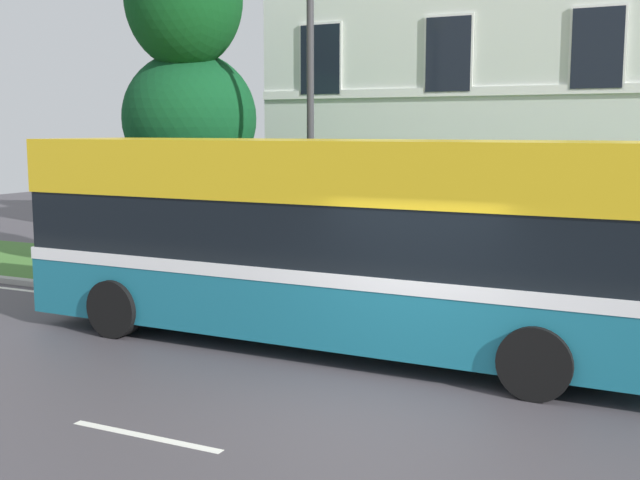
{
  "coord_description": "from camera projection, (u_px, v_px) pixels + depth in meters",
  "views": [
    {
      "loc": [
        3.52,
        -8.66,
        3.4
      ],
      "look_at": [
        -3.07,
        4.83,
        1.33
      ],
      "focal_mm": 45.22,
      "sensor_mm": 36.0,
      "label": 1
    }
  ],
  "objects": [
    {
      "name": "street_lamp_post",
      "position": [
        310.0,
        112.0,
        15.5
      ],
      "size": [
        0.36,
        0.24,
        6.25
      ],
      "color": "#333338",
      "rests_on": "ground_plane"
    },
    {
      "name": "ground_plane",
      "position": [
        396.0,
        396.0,
        10.39
      ],
      "size": [
        60.0,
        56.0,
        0.18
      ],
      "color": "#423E44"
    },
    {
      "name": "single_decker_bus",
      "position": [
        333.0,
        239.0,
        12.52
      ],
      "size": [
        10.44,
        2.72,
        3.23
      ],
      "rotation": [
        0.0,
        0.0,
        -0.02
      ],
      "color": "#196980",
      "rests_on": "ground_plane"
    },
    {
      "name": "iron_verge_railing",
      "position": [
        546.0,
        302.0,
        13.01
      ],
      "size": [
        17.63,
        0.04,
        0.97
      ],
      "color": "black",
      "rests_on": "ground_plane"
    },
    {
      "name": "evergreen_tree",
      "position": [
        190.0,
        152.0,
        17.72
      ],
      "size": [
        3.92,
        3.92,
        7.94
      ],
      "color": "#423328",
      "rests_on": "ground_plane"
    }
  ]
}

